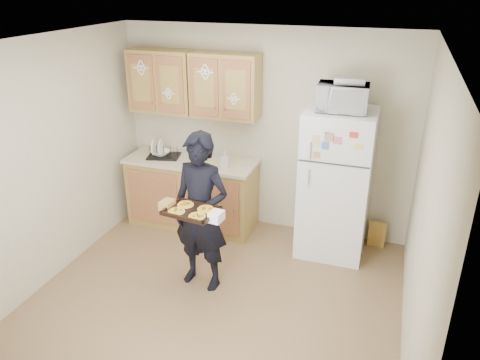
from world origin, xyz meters
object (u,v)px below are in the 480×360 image
refrigerator (335,184)px  dish_rack (164,151)px  microwave (343,98)px  person (201,213)px  baking_tray (191,212)px

refrigerator → dish_rack: size_ratio=4.36×
refrigerator → microwave: size_ratio=3.26×
person → baking_tray: bearing=-75.9°
refrigerator → person: size_ratio=1.02×
refrigerator → baking_tray: (-1.14, -1.41, 0.15)m
refrigerator → baking_tray: refrigerator is taller
baking_tray → microwave: size_ratio=0.90×
refrigerator → dish_rack: (-2.16, 0.03, 0.13)m
refrigerator → microwave: microwave is taller
microwave → baking_tray: bearing=-133.1°
baking_tray → microwave: microwave is taller
baking_tray → microwave: 1.96m
baking_tray → dish_rack: dish_rack is taller
refrigerator → microwave: (0.00, -0.05, 0.99)m
person → microwave: (1.17, 1.06, 1.01)m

